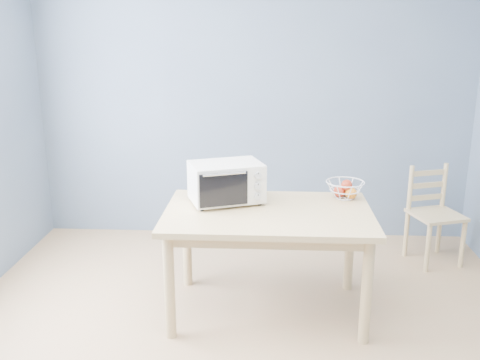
# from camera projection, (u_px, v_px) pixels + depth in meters

# --- Properties ---
(room) EXTENTS (4.01, 4.51, 2.61)m
(room) POSITION_uv_depth(u_px,v_px,m) (240.00, 158.00, 2.74)
(room) COLOR tan
(room) RESTS_ON ground
(dining_table) EXTENTS (1.40, 0.90, 0.75)m
(dining_table) POSITION_uv_depth(u_px,v_px,m) (268.00, 225.00, 3.63)
(dining_table) COLOR tan
(dining_table) RESTS_ON ground
(toaster_oven) EXTENTS (0.57, 0.50, 0.29)m
(toaster_oven) POSITION_uv_depth(u_px,v_px,m) (224.00, 182.00, 3.73)
(toaster_oven) COLOR silver
(toaster_oven) RESTS_ON dining_table
(fruit_basket) EXTENTS (0.33, 0.33, 0.14)m
(fruit_basket) POSITION_uv_depth(u_px,v_px,m) (345.00, 189.00, 3.85)
(fruit_basket) COLOR silver
(fruit_basket) RESTS_ON dining_table
(dining_chair) EXTENTS (0.48, 0.48, 0.82)m
(dining_chair) POSITION_uv_depth(u_px,v_px,m) (433.00, 216.00, 4.53)
(dining_chair) COLOR tan
(dining_chair) RESTS_ON ground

